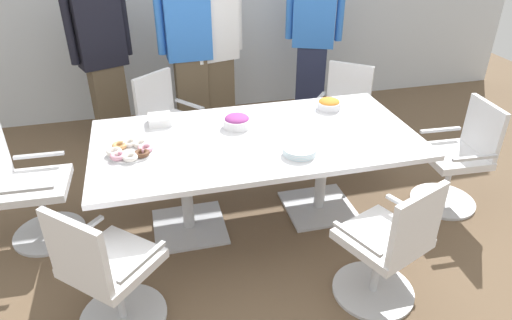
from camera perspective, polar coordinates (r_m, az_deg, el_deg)
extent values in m
cube|color=brown|center=(3.83, 0.00, -7.21)|extent=(10.00, 10.00, 0.01)
cube|color=silver|center=(3.43, 0.00, 2.60)|extent=(2.40, 1.20, 0.04)
cube|color=silver|center=(3.75, -8.27, -8.18)|extent=(0.56, 0.56, 0.02)
cylinder|color=silver|center=(3.54, -8.68, -3.64)|extent=(0.09, 0.09, 0.69)
cube|color=silver|center=(3.96, 7.78, -5.77)|extent=(0.56, 0.56, 0.02)
cylinder|color=silver|center=(3.76, 8.14, -1.35)|extent=(0.09, 0.09, 0.69)
cylinder|color=silver|center=(3.16, -16.12, -18.17)|extent=(0.76, 0.76, 0.02)
cylinder|color=silver|center=(3.01, -16.71, -15.42)|extent=(0.05, 0.05, 0.41)
cube|color=white|center=(2.85, -17.39, -12.11)|extent=(0.65, 0.65, 0.06)
cube|color=white|center=(2.61, -21.47, -10.66)|extent=(0.34, 0.33, 0.42)
cube|color=silver|center=(2.93, -21.15, -8.51)|extent=(0.28, 0.29, 0.02)
cube|color=silver|center=(2.63, -13.96, -12.17)|extent=(0.28, 0.29, 0.02)
cylinder|color=silver|center=(3.29, 14.32, -15.42)|extent=(0.70, 0.70, 0.02)
cylinder|color=silver|center=(3.15, 14.82, -12.66)|extent=(0.05, 0.05, 0.41)
cube|color=white|center=(3.00, 15.40, -9.37)|extent=(0.60, 0.60, 0.06)
cube|color=white|center=(2.77, 19.39, -7.59)|extent=(0.42, 0.20, 0.42)
cube|color=silver|center=(2.77, 12.45, -9.51)|extent=(0.17, 0.35, 0.02)
cube|color=silver|center=(3.10, 18.60, -5.78)|extent=(0.17, 0.35, 0.02)
cylinder|color=silver|center=(4.31, 22.16, -4.73)|extent=(0.57, 0.57, 0.02)
cylinder|color=silver|center=(4.20, 22.72, -2.31)|extent=(0.05, 0.05, 0.41)
cube|color=white|center=(4.09, 23.35, 0.45)|extent=(0.48, 0.48, 0.06)
cube|color=white|center=(4.10, 26.47, 3.63)|extent=(0.06, 0.44, 0.42)
cube|color=silver|center=(3.86, 25.56, 0.23)|extent=(0.37, 0.05, 0.02)
cube|color=silver|center=(4.21, 21.96, 3.49)|extent=(0.37, 0.05, 0.02)
cylinder|color=silver|center=(4.76, 10.09, 0.66)|extent=(0.76, 0.76, 0.02)
cylinder|color=silver|center=(4.66, 10.33, 2.97)|extent=(0.05, 0.05, 0.41)
cube|color=white|center=(4.56, 10.59, 5.57)|extent=(0.65, 0.65, 0.06)
cube|color=white|center=(4.66, 11.58, 9.21)|extent=(0.36, 0.31, 0.42)
cube|color=silver|center=(4.47, 13.76, 6.35)|extent=(0.26, 0.30, 0.02)
cube|color=silver|center=(4.57, 7.76, 7.53)|extent=(0.26, 0.30, 0.02)
cylinder|color=silver|center=(4.56, -9.91, -0.69)|extent=(0.76, 0.76, 0.02)
cylinder|color=silver|center=(4.46, -10.15, 1.68)|extent=(0.05, 0.05, 0.41)
cube|color=white|center=(4.36, -10.42, 4.38)|extent=(0.65, 0.65, 0.06)
cube|color=white|center=(4.41, -12.61, 7.87)|extent=(0.37, 0.31, 0.42)
cube|color=silver|center=(4.46, -8.29, 6.89)|extent=(0.25, 0.31, 0.02)
cube|color=silver|center=(4.16, -13.00, 4.66)|extent=(0.25, 0.31, 0.02)
cylinder|color=silver|center=(3.99, -24.25, -8.30)|extent=(0.56, 0.56, 0.02)
cylinder|color=silver|center=(3.87, -24.90, -5.78)|extent=(0.05, 0.05, 0.41)
cube|color=white|center=(3.75, -25.66, -2.88)|extent=(0.48, 0.48, 0.06)
cube|color=silver|center=(3.90, -25.40, 0.53)|extent=(0.37, 0.04, 0.02)
cube|color=silver|center=(3.48, -26.81, -3.36)|extent=(0.37, 0.04, 0.02)
cube|color=brown|center=(5.01, -17.59, 6.51)|extent=(0.37, 0.30, 0.85)
cube|color=black|center=(4.78, -19.02, 14.87)|extent=(0.49, 0.37, 0.67)
cylinder|color=black|center=(4.85, -16.06, 15.95)|extent=(0.10, 0.10, 0.61)
cylinder|color=black|center=(4.70, -22.20, 14.51)|extent=(0.10, 0.10, 0.61)
cube|color=brown|center=(4.93, -7.88, 7.49)|extent=(0.33, 0.21, 0.89)
cube|color=blue|center=(4.69, -8.57, 16.47)|extent=(0.45, 0.24, 0.70)
cylinder|color=blue|center=(4.72, -5.29, 17.20)|extent=(0.08, 0.08, 0.63)
cylinder|color=blue|center=(4.65, -11.96, 16.50)|extent=(0.08, 0.08, 0.63)
cube|color=brown|center=(5.02, -4.80, 7.85)|extent=(0.36, 0.27, 0.84)
cube|color=white|center=(4.79, -5.19, 16.24)|extent=(0.48, 0.32, 0.67)
cylinder|color=white|center=(4.89, -2.25, 17.03)|extent=(0.10, 0.10, 0.60)
cylinder|color=white|center=(4.69, -8.28, 16.17)|extent=(0.10, 0.10, 0.60)
cube|color=#232842|center=(5.32, 6.78, 9.32)|extent=(0.37, 0.31, 0.89)
cube|color=blue|center=(5.10, 7.33, 17.73)|extent=(0.49, 0.37, 0.71)
cylinder|color=blue|center=(5.09, 10.49, 17.88)|extent=(0.10, 0.10, 0.63)
cylinder|color=blue|center=(5.10, 4.23, 18.31)|extent=(0.10, 0.10, 0.63)
cylinder|color=white|center=(3.93, 9.06, 6.75)|extent=(0.20, 0.20, 0.06)
ellipsoid|color=orange|center=(3.92, 9.09, 7.17)|extent=(0.17, 0.17, 0.06)
cylinder|color=white|center=(3.56, -2.39, 4.65)|extent=(0.22, 0.22, 0.07)
ellipsoid|color=#9E3D8E|center=(3.55, -2.40, 5.16)|extent=(0.19, 0.19, 0.06)
cylinder|color=white|center=(3.32, -15.37, 0.91)|extent=(0.31, 0.31, 0.01)
torus|color=pink|center=(3.30, -13.58, 1.43)|extent=(0.11, 0.11, 0.03)
torus|color=white|center=(3.37, -14.16, 2.00)|extent=(0.11, 0.11, 0.03)
torus|color=white|center=(3.40, -15.45, 2.08)|extent=(0.11, 0.11, 0.03)
torus|color=tan|center=(3.38, -16.62, 1.73)|extent=(0.11, 0.11, 0.03)
torus|color=white|center=(3.31, -17.24, 1.00)|extent=(0.11, 0.11, 0.03)
torus|color=pink|center=(3.25, -16.81, 0.49)|extent=(0.11, 0.11, 0.03)
torus|color=white|center=(3.21, -15.37, 0.36)|extent=(0.11, 0.11, 0.03)
torus|color=brown|center=(3.24, -14.04, 0.81)|extent=(0.11, 0.11, 0.03)
cylinder|color=white|center=(3.20, 5.42, 0.77)|extent=(0.23, 0.23, 0.01)
cylinder|color=silver|center=(3.20, 5.43, 0.86)|extent=(0.23, 0.23, 0.01)
cylinder|color=white|center=(3.19, 5.43, 0.95)|extent=(0.23, 0.23, 0.01)
cylinder|color=silver|center=(3.19, 5.44, 1.05)|extent=(0.23, 0.23, 0.01)
cylinder|color=white|center=(3.19, 5.44, 1.14)|extent=(0.23, 0.23, 0.01)
cylinder|color=silver|center=(3.19, 5.45, 1.24)|extent=(0.23, 0.23, 0.01)
cylinder|color=white|center=(3.18, 5.45, 1.33)|extent=(0.23, 0.23, 0.01)
cylinder|color=silver|center=(3.18, 5.46, 1.43)|extent=(0.23, 0.23, 0.01)
cylinder|color=white|center=(3.18, 5.46, 1.52)|extent=(0.23, 0.23, 0.01)
cube|color=white|center=(3.69, -11.88, 4.93)|extent=(0.17, 0.17, 0.07)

